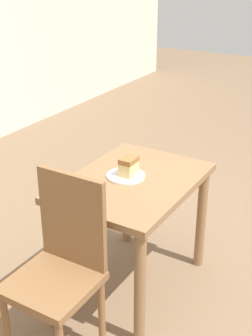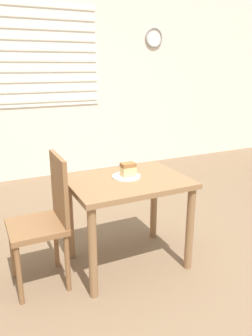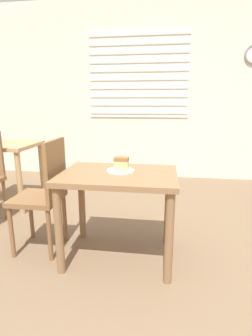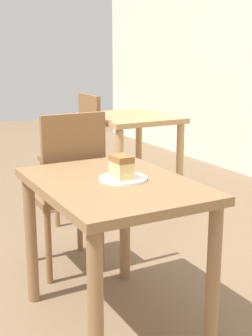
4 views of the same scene
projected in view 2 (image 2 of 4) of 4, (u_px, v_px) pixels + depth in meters
The scene contains 6 objects.
ground_plane at pixel (172, 297), 2.26m from camera, with size 14.00×14.00×0.00m, color #7A6047.
wall_back at pixel (54, 75), 4.45m from camera, with size 10.00×0.09×2.80m.
dining_table_near at pixel (128, 195), 2.50m from camera, with size 0.88×0.64×0.71m.
chair_near_window at pixel (46, 217), 2.28m from camera, with size 0.38×0.38×0.95m.
plate at pixel (126, 176), 2.50m from camera, with size 0.22×0.22×0.01m.
cake_slice at pixel (128, 170), 2.48m from camera, with size 0.11×0.08×0.10m.
Camera 2 is at (-1.10, -1.57, 1.53)m, focal length 35.00 mm.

